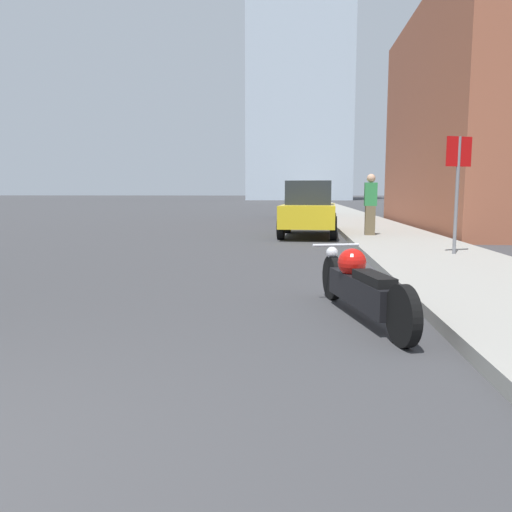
% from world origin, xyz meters
% --- Properties ---
extents(sidewalk, '(2.82, 240.00, 0.15)m').
position_xyz_m(sidewalk, '(5.14, 40.00, 0.07)').
color(sidewalk, gray).
rests_on(sidewalk, ground_plane).
extents(motorcycle, '(0.90, 2.63, 0.77)m').
position_xyz_m(motorcycle, '(2.99, 3.80, 0.37)').
color(motorcycle, black).
rests_on(motorcycle, ground_plane).
extents(parked_car_yellow, '(1.97, 4.19, 1.77)m').
position_xyz_m(parked_car_yellow, '(2.65, 14.39, 0.88)').
color(parked_car_yellow, gold).
rests_on(parked_car_yellow, ground_plane).
extents(parked_car_black, '(2.18, 4.34, 1.70)m').
position_xyz_m(parked_car_black, '(2.57, 26.38, 0.85)').
color(parked_car_black, black).
rests_on(parked_car_black, ground_plane).
extents(stop_sign, '(0.57, 0.26, 2.40)m').
position_xyz_m(stop_sign, '(5.54, 8.76, 1.78)').
color(stop_sign, slate).
rests_on(stop_sign, sidewalk).
extents(pedestrian, '(0.36, 0.25, 1.81)m').
position_xyz_m(pedestrian, '(4.44, 13.27, 1.09)').
color(pedestrian, brown).
rests_on(pedestrian, sidewalk).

